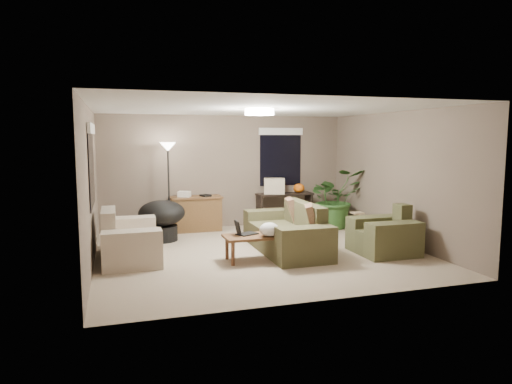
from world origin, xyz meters
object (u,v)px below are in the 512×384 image
object	(u,v)px
armchair	(384,236)
console_table	(285,207)
papasan_chair	(162,217)
cat_scratching_post	(357,226)
floor_lamp	(168,158)
coffee_table	(255,239)
houseplant	(335,205)
loveseat	(129,242)
desk	(196,213)
main_sofa	(288,234)

from	to	relation	value
armchair	console_table	size ratio (longest dim) A/B	0.77
papasan_chair	cat_scratching_post	xyz separation A→B (m)	(3.84, -0.79, -0.25)
floor_lamp	coffee_table	bearing A→B (deg)	-66.00
armchair	cat_scratching_post	bearing A→B (deg)	80.27
houseplant	floor_lamp	bearing A→B (deg)	173.80
loveseat	armchair	world-z (taller)	same
cat_scratching_post	papasan_chair	bearing A→B (deg)	168.42
houseplant	desk	bearing A→B (deg)	169.06
console_table	main_sofa	bearing A→B (deg)	-109.22
armchair	cat_scratching_post	distance (m)	1.37
loveseat	floor_lamp	size ratio (longest dim) A/B	0.84
armchair	papasan_chair	world-z (taller)	armchair
armchair	loveseat	bearing A→B (deg)	168.06
coffee_table	floor_lamp	bearing A→B (deg)	114.00
main_sofa	console_table	size ratio (longest dim) A/B	1.69
cat_scratching_post	floor_lamp	bearing A→B (deg)	159.62
main_sofa	houseplant	size ratio (longest dim) A/B	1.65
coffee_table	armchair	bearing A→B (deg)	-5.43
papasan_chair	houseplant	bearing A→B (deg)	2.56
loveseat	armchair	size ratio (longest dim) A/B	1.60
floor_lamp	desk	bearing A→B (deg)	17.71
main_sofa	floor_lamp	xyz separation A→B (m)	(-1.86, 2.01, 1.30)
desk	papasan_chair	distance (m)	1.10
houseplant	cat_scratching_post	distance (m)	1.00
papasan_chair	coffee_table	bearing A→B (deg)	-55.60
coffee_table	desk	bearing A→B (deg)	100.77
console_table	floor_lamp	size ratio (longest dim) A/B	0.68
loveseat	console_table	bearing A→B (deg)	29.34
floor_lamp	cat_scratching_post	xyz separation A→B (m)	(3.63, -1.35, -1.38)
armchair	cat_scratching_post	size ratio (longest dim) A/B	2.00
main_sofa	desk	world-z (taller)	main_sofa
desk	armchair	bearing A→B (deg)	-45.82
cat_scratching_post	armchair	bearing A→B (deg)	-99.73
cat_scratching_post	houseplant	bearing A→B (deg)	91.49
houseplant	cat_scratching_post	world-z (taller)	houseplant
armchair	desk	bearing A→B (deg)	134.18
coffee_table	houseplant	distance (m)	3.26
console_table	houseplant	size ratio (longest dim) A/B	0.98
desk	console_table	world-z (taller)	same
desk	console_table	distance (m)	2.03
loveseat	console_table	distance (m)	4.02
desk	floor_lamp	xyz separation A→B (m)	(-0.60, -0.19, 1.22)
armchair	console_table	xyz separation A→B (m)	(-0.77, 2.87, 0.14)
houseplant	coffee_table	bearing A→B (deg)	-140.19
loveseat	desk	size ratio (longest dim) A/B	1.45
console_table	papasan_chair	bearing A→B (deg)	-165.45
loveseat	floor_lamp	bearing A→B (deg)	64.07
main_sofa	armchair	xyz separation A→B (m)	(1.54, -0.68, 0.00)
coffee_table	floor_lamp	world-z (taller)	floor_lamp
papasan_chair	floor_lamp	bearing A→B (deg)	69.66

